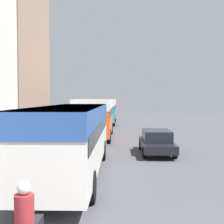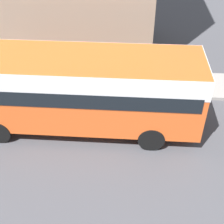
{
  "view_description": "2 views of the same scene",
  "coord_description": "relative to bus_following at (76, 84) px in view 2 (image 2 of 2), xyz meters",
  "views": [
    {
      "loc": [
        0.13,
        -4.68,
        3.22
      ],
      "look_at": [
        -0.6,
        24.13,
        1.94
      ],
      "focal_mm": 50.0,
      "sensor_mm": 36.0,
      "label": 1
    },
    {
      "loc": [
        7.95,
        22.31,
        8.45
      ],
      "look_at": [
        -0.19,
        21.73,
        2.05
      ],
      "focal_mm": 50.0,
      "sensor_mm": 36.0,
      "label": 2
    }
  ],
  "objects": [
    {
      "name": "bus_following",
      "position": [
        0.0,
        0.0,
        0.0
      ],
      "size": [
        2.65,
        9.46,
        3.13
      ],
      "color": "#EA5B23",
      "rests_on": "ground_plane"
    }
  ]
}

